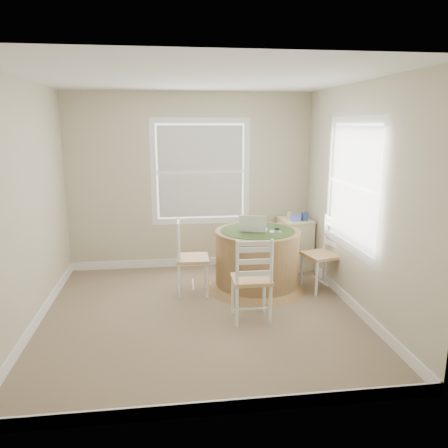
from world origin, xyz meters
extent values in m
cube|color=#8D7159|center=(0.00, 0.00, -0.01)|extent=(3.60, 3.60, 0.02)
cube|color=white|center=(0.00, 0.00, 2.61)|extent=(3.60, 3.60, 0.02)
cube|color=#BBB293|center=(0.00, 1.81, 1.30)|extent=(3.60, 0.02, 2.60)
cube|color=#BBB293|center=(0.00, -1.81, 1.30)|extent=(3.60, 0.02, 2.60)
cube|color=#BBB293|center=(-1.81, 0.00, 1.30)|extent=(0.02, 3.60, 2.60)
cube|color=#BBB293|center=(1.81, 0.00, 1.30)|extent=(0.02, 3.60, 2.60)
cube|color=white|center=(0.00, 1.79, 0.06)|extent=(3.60, 0.02, 0.12)
cube|color=white|center=(0.00, -1.79, 0.06)|extent=(3.60, 0.02, 0.12)
cube|color=white|center=(-1.79, 0.00, 0.06)|extent=(0.02, 3.60, 0.12)
cube|color=white|center=(1.79, 0.00, 0.06)|extent=(0.02, 3.60, 0.12)
cylinder|color=olive|center=(0.80, 0.72, 0.43)|extent=(1.09, 1.09, 0.71)
cone|color=olive|center=(0.80, 0.72, 0.04)|extent=(1.29, 1.29, 0.08)
cylinder|color=olive|center=(0.80, 0.72, 0.78)|extent=(1.11, 1.11, 0.03)
cylinder|color=#2F471F|center=(0.80, 0.72, 0.79)|extent=(0.96, 0.96, 0.01)
cone|color=#2F471F|center=(0.80, 0.72, 0.74)|extent=(1.07, 1.07, 0.10)
cube|color=white|center=(0.75, 0.75, 0.79)|extent=(0.40, 0.33, 0.02)
cube|color=silver|center=(0.75, 0.75, 0.80)|extent=(0.31, 0.21, 0.00)
cube|color=black|center=(0.70, 0.60, 0.91)|extent=(0.35, 0.17, 0.22)
ellipsoid|color=white|center=(0.96, 0.60, 0.80)|extent=(0.08, 0.11, 0.03)
cube|color=#B7BABF|center=(1.07, 0.60, 0.79)|extent=(0.06, 0.10, 0.02)
cube|color=black|center=(1.06, 0.74, 0.80)|extent=(0.07, 0.06, 0.02)
cube|color=#F6E3B9|center=(1.55, 1.52, 0.37)|extent=(0.45, 0.58, 0.73)
cube|color=#F6E3B9|center=(1.55, 1.52, 0.74)|extent=(0.49, 0.61, 0.02)
cube|color=beige|center=(1.35, 1.50, 0.15)|extent=(0.07, 0.45, 0.16)
cube|color=beige|center=(1.35, 1.50, 0.37)|extent=(0.07, 0.45, 0.16)
cube|color=beige|center=(1.35, 1.50, 0.59)|extent=(0.07, 0.45, 0.16)
cube|color=#5E73D8|center=(1.51, 1.40, 0.80)|extent=(0.13, 0.13, 0.10)
cube|color=#EEAF54|center=(1.57, 1.59, 0.78)|extent=(0.16, 0.12, 0.06)
cube|color=#2F4B8D|center=(1.64, 1.41, 0.81)|extent=(0.09, 0.09, 0.12)
cylinder|color=beige|center=(1.48, 1.63, 0.80)|extent=(0.07, 0.07, 0.09)
camera|label=1|loc=(-0.35, -4.66, 2.14)|focal=35.00mm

